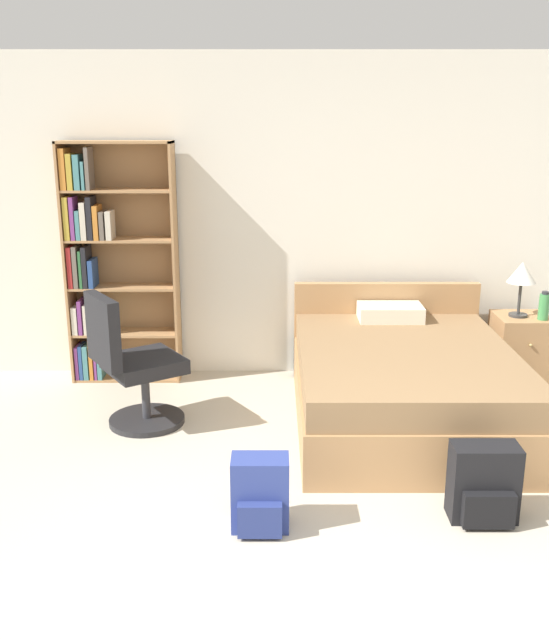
% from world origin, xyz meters
% --- Properties ---
extents(ground_plane, '(14.00, 14.00, 0.00)m').
position_xyz_m(ground_plane, '(0.00, 0.00, 0.00)').
color(ground_plane, '#BCB29E').
extents(wall_back, '(9.00, 0.06, 2.60)m').
position_xyz_m(wall_back, '(0.00, 3.23, 1.30)').
color(wall_back, silver).
rests_on(wall_back, ground_plane).
extents(bookshelf, '(0.88, 0.26, 1.93)m').
position_xyz_m(bookshelf, '(-1.63, 3.04, 0.98)').
color(bookshelf, '#AD7F51').
rests_on(bookshelf, ground_plane).
extents(bed, '(1.50, 1.97, 0.81)m').
position_xyz_m(bed, '(0.63, 2.18, 0.29)').
color(bed, '#AD7F51').
rests_on(bed, ground_plane).
extents(office_chair, '(0.72, 0.69, 0.97)m').
position_xyz_m(office_chair, '(-1.27, 2.07, 0.44)').
color(office_chair, '#232326').
rests_on(office_chair, ground_plane).
extents(nightstand, '(0.43, 0.44, 0.58)m').
position_xyz_m(nightstand, '(1.70, 2.89, 0.29)').
color(nightstand, '#AD7F51').
rests_on(nightstand, ground_plane).
extents(table_lamp, '(0.22, 0.22, 0.44)m').
position_xyz_m(table_lamp, '(1.65, 2.88, 0.91)').
color(table_lamp, '#333333').
rests_on(table_lamp, nightstand).
extents(water_bottle, '(0.08, 0.08, 0.23)m').
position_xyz_m(water_bottle, '(1.82, 2.78, 0.69)').
color(water_bottle, '#3F8C4C').
rests_on(water_bottle, nightstand).
extents(backpack_black, '(0.36, 0.25, 0.43)m').
position_xyz_m(backpack_black, '(0.84, 0.86, 0.20)').
color(backpack_black, black).
rests_on(backpack_black, ground_plane).
extents(backpack_blue, '(0.30, 0.24, 0.40)m').
position_xyz_m(backpack_blue, '(-0.36, 0.77, 0.19)').
color(backpack_blue, navy).
rests_on(backpack_blue, ground_plane).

